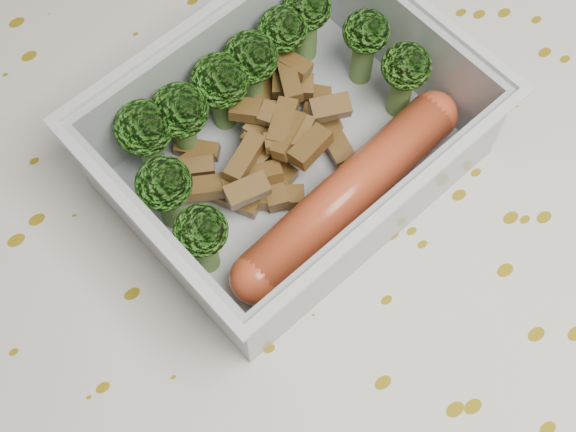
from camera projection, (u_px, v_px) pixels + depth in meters
dining_table at (288, 286)px, 0.50m from camera, size 1.40×0.90×0.75m
tablecloth at (288, 256)px, 0.45m from camera, size 1.46×0.96×0.19m
lunch_container at (291, 148)px, 0.41m from camera, size 0.20×0.17×0.06m
broccoli_florets at (246, 97)px, 0.41m from camera, size 0.16×0.10×0.05m
meat_pile at (271, 140)px, 0.42m from camera, size 0.11×0.08×0.03m
sausage at (349, 193)px, 0.40m from camera, size 0.15×0.05×0.03m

